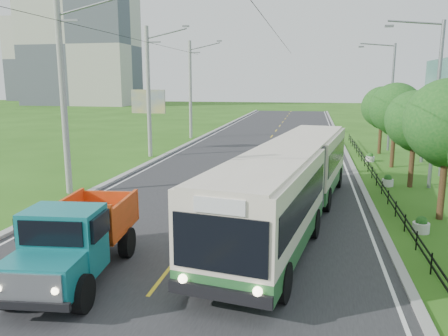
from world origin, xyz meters
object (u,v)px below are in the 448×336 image
(tree_fifth, at_px, (396,111))
(billboard_left, at_px, (148,105))
(pole_far, at_px, (191,89))
(pole_mid, at_px, (149,92))
(streetlight_far, at_px, (390,93))
(planter_near, at_px, (421,226))
(planter_mid, at_px, (388,181))
(billboard_right, at_px, (437,89))
(tree_back, at_px, (382,109))
(tree_fourth, at_px, (415,123))
(streetlight_mid, at_px, (434,99))
(bus, at_px, (291,177))
(planter_far, at_px, (370,158))
(pole_near, at_px, (64,96))
(dump_truck, at_px, (77,235))

(tree_fifth, height_order, billboard_left, tree_fifth)
(pole_far, bearing_deg, pole_mid, -90.00)
(streetlight_far, bearing_deg, planter_near, -95.30)
(pole_far, xyz_separation_m, planter_near, (16.86, -27.00, -4.81))
(planter_mid, height_order, billboard_left, billboard_left)
(pole_far, bearing_deg, billboard_right, -32.30)
(tree_back, bearing_deg, tree_fourth, -90.00)
(tree_fifth, xyz_separation_m, billboard_left, (-19.36, 3.86, 0.01))
(tree_fifth, bearing_deg, streetlight_mid, -82.71)
(billboard_left, bearing_deg, tree_fifth, -11.28)
(tree_fifth, xyz_separation_m, bus, (-6.36, -13.83, -1.91))
(tree_fourth, height_order, billboard_left, tree_fourth)
(pole_mid, relative_size, streetlight_mid, 1.10)
(pole_far, bearing_deg, planter_mid, -48.41)
(pole_far, relative_size, bus, 0.59)
(tree_fourth, relative_size, planter_mid, 8.06)
(streetlight_mid, bearing_deg, pole_far, 134.86)
(planter_far, relative_size, bus, 0.04)
(pole_mid, bearing_deg, pole_far, 90.00)
(streetlight_mid, bearing_deg, streetlight_far, 90.00)
(streetlight_far, bearing_deg, tree_back, -112.92)
(tree_fourth, distance_m, streetlight_far, 13.94)
(tree_back, distance_m, planter_near, 20.46)
(tree_fourth, distance_m, planter_far, 8.62)
(planter_far, bearing_deg, tree_fifth, -55.95)
(pole_far, height_order, bus, pole_far)
(planter_mid, bearing_deg, pole_mid, 157.46)
(planter_near, height_order, planter_far, same)
(tree_back, distance_m, bus, 20.89)
(tree_back, xyz_separation_m, bus, (-6.36, -19.83, -1.71))
(pole_far, xyz_separation_m, streetlight_mid, (18.90, -19.00, -0.19))
(streetlight_mid, height_order, planter_mid, streetlight_mid)
(streetlight_far, bearing_deg, bus, -108.23)
(tree_fifth, distance_m, planter_near, 14.64)
(pole_near, height_order, planter_far, pole_near)
(pole_far, bearing_deg, streetlight_mid, -45.14)
(tree_back, bearing_deg, planter_mid, -95.91)
(tree_fourth, xyz_separation_m, planter_near, (-1.26, -8.14, -3.30))
(tree_fourth, bearing_deg, tree_back, 90.00)
(planter_mid, bearing_deg, bus, -123.57)
(pole_near, xyz_separation_m, tree_fifth, (18.12, 11.14, -1.24))
(pole_far, relative_size, planter_far, 14.93)
(planter_mid, distance_m, billboard_right, 8.68)
(pole_near, bearing_deg, tree_fifth, 31.59)
(pole_far, xyz_separation_m, dump_truck, (5.77, -33.31, -3.75))
(tree_back, bearing_deg, bus, -107.78)
(pole_mid, xyz_separation_m, tree_back, (18.12, 5.14, -1.44))
(pole_near, bearing_deg, planter_near, -10.09)
(pole_mid, height_order, billboard_left, pole_mid)
(streetlight_far, relative_size, planter_near, 13.54)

